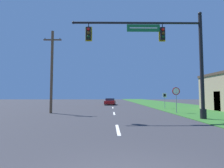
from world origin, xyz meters
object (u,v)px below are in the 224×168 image
object	(u,v)px
stop_sign	(176,94)
route_sign_post	(165,97)
signal_mast	(169,52)
utility_pole_near	(52,70)
car_ahead	(110,102)

from	to	relation	value
stop_sign	route_sign_post	size ratio (longest dim) A/B	1.23
signal_mast	utility_pole_near	distance (m)	11.25
route_sign_post	utility_pole_near	distance (m)	14.51
stop_sign	utility_pole_near	bearing A→B (deg)	179.69
utility_pole_near	route_sign_post	bearing A→B (deg)	23.54
signal_mast	stop_sign	xyz separation A→B (m)	(2.17, 4.56, -3.06)
utility_pole_near	car_ahead	bearing A→B (deg)	69.40
signal_mast	stop_sign	world-z (taller)	signal_mast
signal_mast	stop_sign	distance (m)	5.91
signal_mast	route_sign_post	xyz separation A→B (m)	(2.83, 10.32, -3.40)
car_ahead	stop_sign	world-z (taller)	stop_sign
car_ahead	utility_pole_near	size ratio (longest dim) A/B	0.55
car_ahead	route_sign_post	world-z (taller)	route_sign_post
car_ahead	utility_pole_near	world-z (taller)	utility_pole_near
signal_mast	car_ahead	bearing A→B (deg)	102.26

